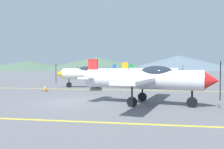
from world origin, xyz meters
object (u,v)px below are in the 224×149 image
(airplane_far, at_px, (155,72))
(car_sedan, at_px, (178,74))
(airplane_mid, at_px, (93,73))
(airplane_near, at_px, (146,79))
(airplane_back, at_px, (97,70))
(traffic_cone_front, at_px, (45,88))

(airplane_far, distance_m, car_sedan, 13.29)
(airplane_mid, xyz_separation_m, airplane_far, (6.57, 9.65, 0.00))
(airplane_near, relative_size, airplane_back, 1.00)
(airplane_back, xyz_separation_m, traffic_cone_front, (0.72, -23.46, -1.18))
(airplane_near, distance_m, airplane_back, 30.80)
(airplane_far, height_order, car_sedan, airplane_far)
(airplane_mid, height_order, airplane_back, same)
(airplane_near, height_order, airplane_mid, same)
(car_sedan, bearing_deg, airplane_mid, -116.85)
(airplane_mid, xyz_separation_m, car_sedan, (11.18, 22.09, -0.62))
(airplane_mid, distance_m, traffic_cone_front, 5.46)
(airplane_near, height_order, car_sedan, airplane_near)
(airplane_back, distance_m, traffic_cone_front, 23.50)
(car_sedan, distance_m, traffic_cone_front, 30.02)
(airplane_far, relative_size, airplane_back, 1.00)
(airplane_near, height_order, airplane_far, same)
(airplane_near, distance_m, airplane_far, 19.70)
(airplane_mid, distance_m, airplane_back, 19.65)
(airplane_back, bearing_deg, airplane_near, -71.91)
(airplane_mid, xyz_separation_m, airplane_back, (-3.98, 19.24, 0.00))
(airplane_near, relative_size, traffic_cone_front, 14.68)
(car_sedan, bearing_deg, airplane_far, -110.33)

